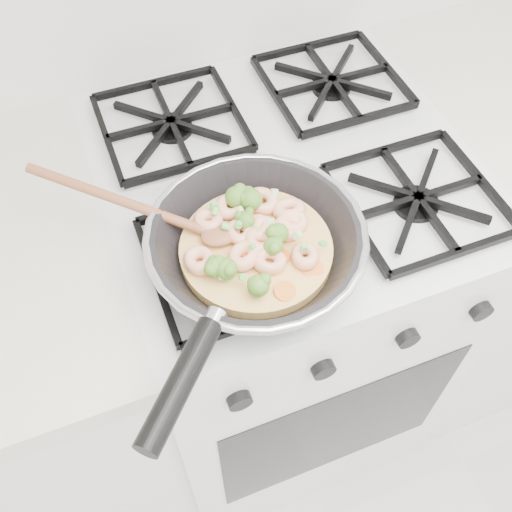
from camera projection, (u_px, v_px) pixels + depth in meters
name	position (u px, v px, depth m)	size (l,w,h in m)	color
stove	(279.00, 306.00, 1.32)	(0.60, 0.60, 0.92)	silver
skillet	(253.00, 245.00, 0.80)	(0.41, 0.43, 0.10)	black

